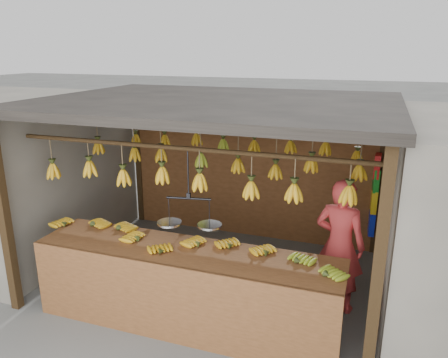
% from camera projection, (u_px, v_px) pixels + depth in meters
% --- Properties ---
extents(ground, '(80.00, 80.00, 0.00)m').
position_uv_depth(ground, '(217.00, 276.00, 5.98)').
color(ground, '#5B5B57').
extents(stall, '(4.30, 3.30, 2.40)m').
position_uv_depth(stall, '(225.00, 129.00, 5.71)').
color(stall, black).
rests_on(stall, ground).
extents(neighbor_left, '(3.00, 3.00, 2.30)m').
position_uv_depth(neighbor_left, '(0.00, 171.00, 6.79)').
color(neighbor_left, slate).
rests_on(neighbor_left, ground).
extents(counter, '(3.49, 0.77, 0.96)m').
position_uv_depth(counter, '(181.00, 271.00, 4.66)').
color(counter, brown).
rests_on(counter, ground).
extents(hanging_bananas, '(3.63, 2.22, 0.40)m').
position_uv_depth(hanging_bananas, '(216.00, 160.00, 5.51)').
color(hanging_bananas, '#C68E15').
rests_on(hanging_bananas, ground).
extents(balance_scale, '(0.70, 0.34, 0.85)m').
position_uv_depth(balance_scale, '(189.00, 220.00, 4.71)').
color(balance_scale, black).
rests_on(balance_scale, ground).
extents(vendor, '(0.66, 0.50, 1.61)m').
position_uv_depth(vendor, '(340.00, 245.00, 5.04)').
color(vendor, '#BF3333').
rests_on(vendor, ground).
extents(bag_bundles, '(0.08, 0.26, 1.21)m').
position_uv_depth(bag_bundles, '(375.00, 193.00, 6.29)').
color(bag_bundles, red).
rests_on(bag_bundles, ground).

